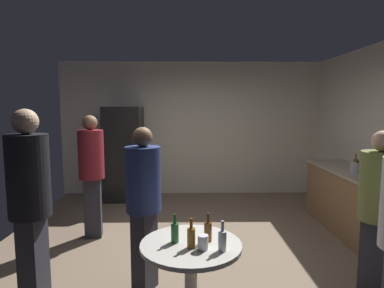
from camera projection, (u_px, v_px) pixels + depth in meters
ground_plane at (195, 251)px, 4.14m from camera, size 5.20×5.20×0.10m
wall_back at (192, 129)px, 6.59m from camera, size 5.32×0.06×2.70m
refrigerator at (124, 153)px, 6.20m from camera, size 0.70×0.68×1.80m
kitchen_counter at (354, 202)px, 4.55m from camera, size 0.64×2.05×0.90m
kettle at (357, 168)px, 4.37m from camera, size 0.24×0.17×0.18m
wine_bottle_on_counter at (371, 169)px, 4.07m from camera, size 0.08×0.08×0.31m
beer_bottle_on_counter at (355, 164)px, 4.59m from camera, size 0.06×0.06×0.23m
foreground_table at (191, 256)px, 2.53m from camera, size 0.80×0.80×0.73m
beer_bottle_amber at (191, 237)px, 2.42m from camera, size 0.06×0.06×0.23m
beer_bottle_brown at (208, 231)px, 2.54m from camera, size 0.06×0.06×0.23m
beer_bottle_green at (175, 232)px, 2.52m from camera, size 0.06×0.06×0.23m
beer_bottle_clear at (222, 240)px, 2.37m from camera, size 0.06×0.06×0.23m
plastic_cup_white at (203, 242)px, 2.40m from camera, size 0.08×0.08×0.11m
person_in_maroon_shirt at (92, 167)px, 4.35m from camera, size 0.39×0.39×1.69m
person_in_black_shirt at (30, 197)px, 2.69m from camera, size 0.38×0.38×1.78m
person_in_navy_shirt at (144, 196)px, 3.09m from camera, size 0.46×0.46×1.61m
person_in_olive_shirt at (379, 205)px, 2.86m from camera, size 0.48×0.48×1.59m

